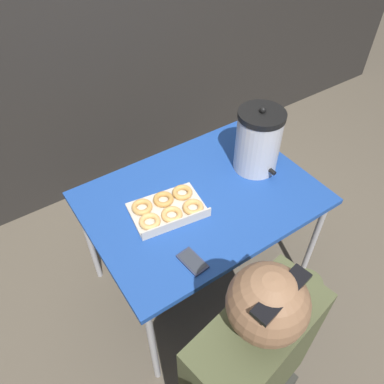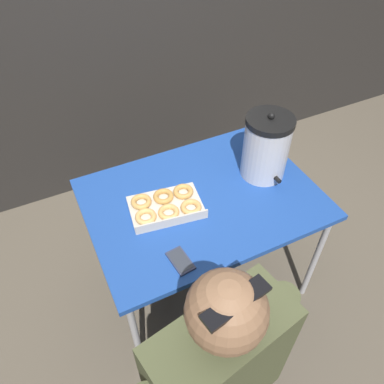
{
  "view_description": "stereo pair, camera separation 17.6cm",
  "coord_description": "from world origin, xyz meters",
  "px_view_note": "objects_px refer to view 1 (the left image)",
  "views": [
    {
      "loc": [
        -0.75,
        -1.03,
        2.03
      ],
      "look_at": [
        -0.06,
        0.0,
        0.78
      ],
      "focal_mm": 35.0,
      "sensor_mm": 36.0,
      "label": 1
    },
    {
      "loc": [
        -0.6,
        -1.12,
        2.03
      ],
      "look_at": [
        -0.06,
        0.0,
        0.78
      ],
      "focal_mm": 35.0,
      "sensor_mm": 36.0,
      "label": 2
    }
  ],
  "objects_px": {
    "donut_box": "(168,209)",
    "cell_phone": "(192,261)",
    "person_seated": "(246,377)",
    "coffee_urn": "(258,141)"
  },
  "relations": [
    {
      "from": "donut_box",
      "to": "coffee_urn",
      "type": "relative_size",
      "value": 1.02
    },
    {
      "from": "donut_box",
      "to": "cell_phone",
      "type": "xyz_separation_m",
      "value": [
        -0.06,
        -0.3,
        -0.01
      ]
    },
    {
      "from": "donut_box",
      "to": "coffee_urn",
      "type": "xyz_separation_m",
      "value": [
        0.55,
        0.02,
        0.15
      ]
    },
    {
      "from": "person_seated",
      "to": "cell_phone",
      "type": "bearing_deg",
      "value": -108.63
    },
    {
      "from": "coffee_urn",
      "to": "cell_phone",
      "type": "bearing_deg",
      "value": -152.44
    },
    {
      "from": "donut_box",
      "to": "person_seated",
      "type": "xyz_separation_m",
      "value": [
        -0.13,
        -0.75,
        -0.16
      ]
    },
    {
      "from": "coffee_urn",
      "to": "cell_phone",
      "type": "xyz_separation_m",
      "value": [
        -0.61,
        -0.32,
        -0.16
      ]
    },
    {
      "from": "donut_box",
      "to": "coffee_urn",
      "type": "height_order",
      "value": "coffee_urn"
    },
    {
      "from": "coffee_urn",
      "to": "person_seated",
      "type": "xyz_separation_m",
      "value": [
        -0.68,
        -0.77,
        -0.3
      ]
    },
    {
      "from": "person_seated",
      "to": "coffee_urn",
      "type": "bearing_deg",
      "value": -141.87
    }
  ]
}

